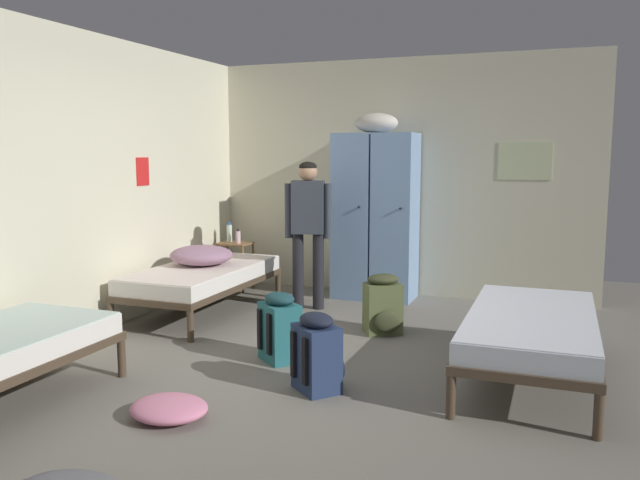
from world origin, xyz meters
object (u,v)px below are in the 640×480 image
bedding_heap (201,255)px  backpack_olive (383,305)px  locker_bank (375,213)px  person_traveler (308,221)px  bed_left_rear (203,277)px  backpack_navy (318,354)px  clothes_pile_pink (169,408)px  backpack_teal (281,328)px  lotion_bottle (238,237)px  water_bottle (229,233)px  shelf_unit (235,261)px  bed_right (531,328)px

bedding_heap → backpack_olive: bedding_heap is taller
locker_bank → person_traveler: bearing=-124.1°
bed_left_rear → person_traveler: bearing=31.6°
bed_left_rear → bedding_heap: 0.23m
backpack_navy → clothes_pile_pink: bearing=-131.5°
backpack_navy → backpack_teal: (-0.50, 0.50, 0.00)m
backpack_olive → backpack_navy: bearing=-91.9°
backpack_olive → clothes_pile_pink: size_ratio=1.11×
lotion_bottle → backpack_teal: bearing=-55.0°
bedding_heap → clothes_pile_pink: bearing=-63.3°
water_bottle → bedding_heap: bearing=-75.9°
shelf_unit → water_bottle: (-0.08, 0.02, 0.33)m
locker_bank → backpack_olive: locker_bank is taller
bedding_heap → shelf_unit: bearing=100.4°
bedding_heap → backpack_teal: 1.86m
water_bottle → lotion_bottle: size_ratio=1.38×
bedding_heap → lotion_bottle: 1.05m
backpack_navy → backpack_olive: size_ratio=1.00×
locker_bank → backpack_olive: bearing=-71.2°
person_traveler → backpack_teal: (0.43, -1.67, -0.67)m
water_bottle → backpack_teal: bearing=-53.2°
shelf_unit → bed_right: 4.01m
backpack_navy → backpack_teal: same height
water_bottle → locker_bank: bearing=5.1°
person_traveler → backpack_teal: size_ratio=2.81×
shelf_unit → person_traveler: person_traveler is taller
lotion_bottle → backpack_navy: size_ratio=0.32×
shelf_unit → bed_right: (3.48, -1.99, 0.04)m
person_traveler → water_bottle: person_traveler is taller
bed_right → person_traveler: 2.75m
bedding_heap → lotion_bottle: bearing=97.0°
locker_bank → bedding_heap: size_ratio=3.18×
shelf_unit → clothes_pile_pink: bearing=-68.0°
person_traveler → lotion_bottle: size_ratio=8.90×
shelf_unit → clothes_pile_pink: (1.43, -3.53, -0.28)m
backpack_teal → clothes_pile_pink: (-0.19, -1.28, -0.19)m
bed_left_rear → backpack_navy: backpack_navy is taller
locker_bank → bed_left_rear: 2.05m
person_traveler → backpack_navy: person_traveler is taller
bed_right → backpack_olive: backpack_olive is taller
locker_bank → clothes_pile_pink: (-0.26, -3.71, -0.90)m
lotion_bottle → shelf_unit: bearing=150.3°
backpack_navy → locker_bank: bearing=98.3°
water_bottle → backpack_olive: size_ratio=0.44×
bedding_heap → person_traveler: 1.15m
lotion_bottle → backpack_teal: lotion_bottle is taller
person_traveler → water_bottle: bearing=154.6°
bedding_heap → clothes_pile_pink: 2.79m
bedding_heap → bed_left_rear: bearing=-52.0°
lotion_bottle → clothes_pile_pink: (1.36, -3.49, -0.58)m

